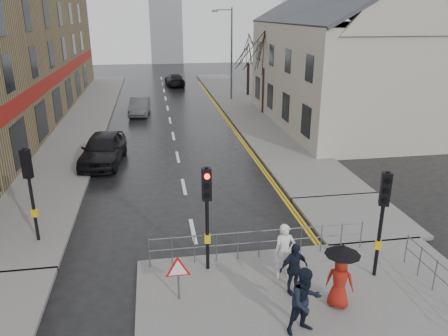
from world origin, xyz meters
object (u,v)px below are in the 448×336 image
object	(u,v)px
pedestrian_b	(305,301)
pedestrian_d	(294,269)
pedestrian_a	(285,252)
car_parked	(103,149)
pedestrian_with_umbrella	(341,272)
car_mid	(139,106)

from	to	relation	value
pedestrian_b	pedestrian_d	size ratio (longest dim) A/B	1.15
pedestrian_a	car_parked	world-z (taller)	pedestrian_a
pedestrian_d	pedestrian_a	bearing A→B (deg)	77.38
pedestrian_b	pedestrian_with_umbrella	xyz separation A→B (m)	(1.27, 0.83, 0.17)
pedestrian_a	pedestrian_b	distance (m)	2.42
pedestrian_a	car_parked	xyz separation A→B (m)	(-6.41, 12.19, -0.18)
car_parked	car_mid	distance (m)	12.01
pedestrian_a	car_parked	distance (m)	13.77
car_parked	pedestrian_b	bearing A→B (deg)	-60.30
car_mid	car_parked	bearing A→B (deg)	-93.62
pedestrian_d	car_parked	distance (m)	14.49
pedestrian_a	pedestrian_with_umbrella	distance (m)	1.92
pedestrian_a	pedestrian_d	bearing A→B (deg)	-87.71
pedestrian_a	pedestrian_b	xyz separation A→B (m)	(-0.20, -2.41, 0.03)
pedestrian_b	car_mid	xyz separation A→B (m)	(-4.50, 26.48, -0.37)
pedestrian_with_umbrella	car_mid	world-z (taller)	pedestrian_with_umbrella
pedestrian_a	pedestrian_d	world-z (taller)	pedestrian_a
pedestrian_b	car_parked	size ratio (longest dim) A/B	0.37
pedestrian_b	pedestrian_d	distance (m)	1.64
pedestrian_a	pedestrian_b	bearing A→B (deg)	-94.82
pedestrian_a	pedestrian_with_umbrella	bearing A→B (deg)	-56.00
pedestrian_a	pedestrian_with_umbrella	world-z (taller)	pedestrian_with_umbrella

